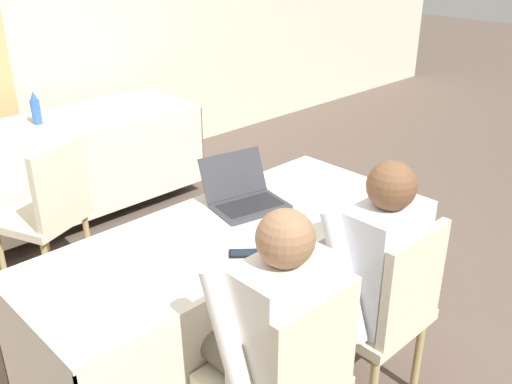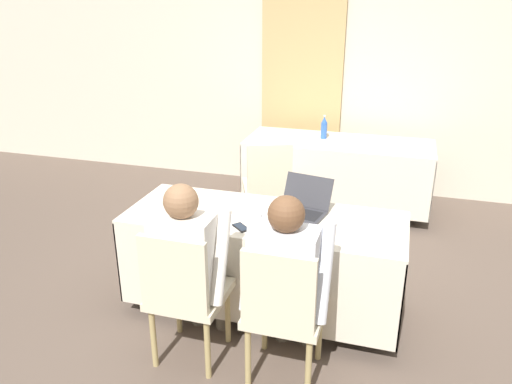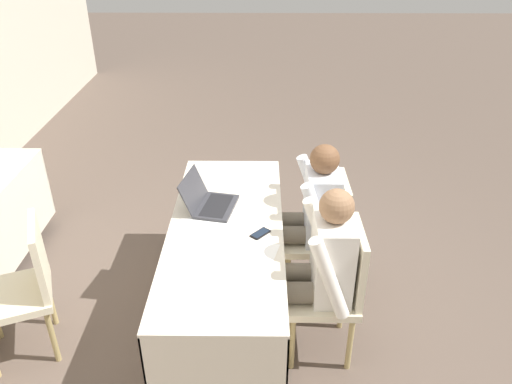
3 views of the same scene
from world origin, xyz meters
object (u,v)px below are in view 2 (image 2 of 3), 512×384
laptop (301,207)px  water_bottle (324,128)px  chair_near_left (184,291)px  person_checkered_shirt (190,259)px  chair_near_right (283,308)px  cell_phone (241,227)px  person_white_shirt (288,274)px  chair_far_spare (268,183)px

laptop → water_bottle: size_ratio=1.64×
laptop → chair_near_left: size_ratio=0.44×
laptop → water_bottle: water_bottle is taller
person_checkered_shirt → chair_near_right: bearing=170.2°
person_checkered_shirt → laptop: bearing=-127.5°
laptop → cell_phone: laptop is taller
laptop → water_bottle: (-0.17, 1.95, 0.07)m
cell_phone → laptop: bearing=-1.0°
cell_phone → person_white_shirt: bearing=-89.2°
chair_far_spare → laptop: bearing=93.7°
laptop → chair_near_right: size_ratio=0.44×
water_bottle → person_checkered_shirt: (-0.36, -2.64, -0.19)m
chair_far_spare → person_checkered_shirt: size_ratio=0.78×
laptop → water_bottle: bearing=106.5°
laptop → chair_far_spare: (-0.54, 1.10, -0.28)m
water_bottle → chair_far_spare: size_ratio=0.27×
chair_near_right → person_white_shirt: person_white_shirt is taller
cell_phone → chair_far_spare: chair_far_spare is taller
cell_phone → water_bottle: (0.15, 2.29, 0.11)m
chair_near_left → chair_far_spare: same height
water_bottle → chair_near_left: water_bottle is taller
water_bottle → chair_near_right: bearing=-84.9°
chair_far_spare → cell_phone: bearing=76.2°
water_bottle → chair_far_spare: (-0.37, -0.85, -0.35)m
chair_near_left → chair_far_spare: (-0.01, 1.89, 0.00)m
cell_phone → chair_far_spare: (-0.22, 1.45, -0.24)m
laptop → cell_phone: (-0.32, -0.34, -0.04)m
chair_near_left → person_white_shirt: person_white_shirt is taller
laptop → person_white_shirt: 0.70m
chair_near_right → person_checkered_shirt: 0.63m
cell_phone → chair_far_spare: 1.48m
person_white_shirt → person_checkered_shirt: bearing=0.0°
cell_phone → chair_near_left: (-0.21, -0.45, -0.24)m
person_checkered_shirt → water_bottle: bearing=-97.7°
laptop → chair_far_spare: bearing=127.5°
chair_near_left → chair_far_spare: 1.89m
chair_near_left → person_checkered_shirt: bearing=-90.0°
chair_near_left → laptop: bearing=-123.7°
person_checkered_shirt → chair_near_left: bearing=90.0°
laptop → person_checkered_shirt: person_checkered_shirt is taller
chair_near_right → chair_far_spare: 1.99m
laptop → chair_far_spare: size_ratio=0.44×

